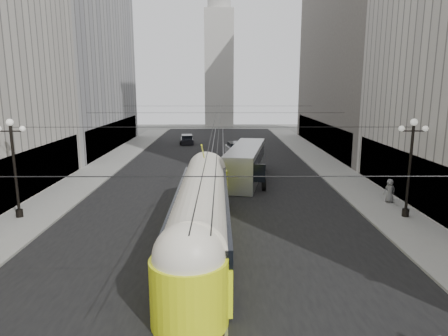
{
  "coord_description": "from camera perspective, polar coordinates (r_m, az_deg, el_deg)",
  "views": [
    {
      "loc": [
        0.61,
        -6.9,
        8.46
      ],
      "look_at": [
        0.71,
        13.85,
        4.24
      ],
      "focal_mm": 32.0,
      "sensor_mm": 36.0,
      "label": 1
    }
  ],
  "objects": [
    {
      "name": "sedan_dark_far",
      "position": [
        60.69,
        -5.32,
        4.05
      ],
      "size": [
        2.3,
        4.53,
        1.37
      ],
      "color": "black",
      "rests_on": "ground"
    },
    {
      "name": "sedan_white_far",
      "position": [
        50.61,
        1.73,
        2.71
      ],
      "size": [
        2.86,
        5.29,
        1.59
      ],
      "color": "silver",
      "rests_on": "ground"
    },
    {
      "name": "city_bus",
      "position": [
        36.9,
        3.14,
        0.93
      ],
      "size": [
        4.61,
        12.5,
        3.09
      ],
      "color": "#A6A9AB",
      "rests_on": "ground"
    },
    {
      "name": "distant_tower",
      "position": [
        87.14,
        -0.69,
        15.8
      ],
      "size": [
        6.0,
        6.0,
        31.36
      ],
      "color": "#B2AFA8",
      "rests_on": "ground"
    },
    {
      "name": "sidewalk_left",
      "position": [
        45.49,
        -16.35,
        0.42
      ],
      "size": [
        4.0,
        72.0,
        0.15
      ],
      "primitive_type": "cube",
      "color": "gray",
      "rests_on": "ground"
    },
    {
      "name": "lamppost_right_mid",
      "position": [
        28.03,
        25.06,
        0.73
      ],
      "size": [
        1.86,
        0.44,
        6.37
      ],
      "color": "black",
      "rests_on": "sidewalk_right"
    },
    {
      "name": "rail_right",
      "position": [
        40.29,
        -0.06,
        -0.61
      ],
      "size": [
        0.12,
        85.0,
        0.04
      ],
      "primitive_type": "cube",
      "color": "gray",
      "rests_on": "ground"
    },
    {
      "name": "pedestrian_sidewalk_right",
      "position": [
        31.62,
        22.59,
        -3.0
      ],
      "size": [
        0.91,
        0.63,
        1.74
      ],
      "primitive_type": "imported",
      "rotation": [
        0.0,
        0.0,
        3.28
      ],
      "color": "slate",
      "rests_on": "sidewalk_right"
    },
    {
      "name": "building_left_far",
      "position": [
        58.93,
        -21.66,
        16.44
      ],
      "size": [
        12.6,
        28.6,
        28.6
      ],
      "color": "#999999",
      "rests_on": "ground"
    },
    {
      "name": "sidewalk_right",
      "position": [
        45.17,
        14.35,
        0.45
      ],
      "size": [
        4.0,
        72.0,
        0.15
      ],
      "primitive_type": "cube",
      "color": "gray",
      "rests_on": "ground"
    },
    {
      "name": "lamppost_left_mid",
      "position": [
        28.58,
        -27.8,
        0.67
      ],
      "size": [
        1.86,
        0.44,
        6.37
      ],
      "color": "black",
      "rests_on": "sidewalk_left"
    },
    {
      "name": "catenary",
      "position": [
        38.48,
        -1.01,
        7.67
      ],
      "size": [
        25.0,
        72.0,
        0.23
      ],
      "color": "black",
      "rests_on": "ground"
    },
    {
      "name": "road",
      "position": [
        40.3,
        -1.13,
        -0.61
      ],
      "size": [
        20.0,
        85.0,
        0.02
      ],
      "primitive_type": "cube",
      "color": "black",
      "rests_on": "ground"
    },
    {
      "name": "streetcar",
      "position": [
        21.71,
        -3.2,
        -6.05
      ],
      "size": [
        3.0,
        17.89,
        3.92
      ],
      "color": "#E0EE14",
      "rests_on": "ground"
    },
    {
      "name": "rail_left",
      "position": [
        40.32,
        -2.19,
        -0.61
      ],
      "size": [
        0.12,
        85.0,
        0.04
      ],
      "primitive_type": "cube",
      "color": "gray",
      "rests_on": "ground"
    },
    {
      "name": "building_right_far",
      "position": [
        58.74,
        20.09,
        18.53
      ],
      "size": [
        12.6,
        32.6,
        32.6
      ],
      "color": "#514C47",
      "rests_on": "ground"
    }
  ]
}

